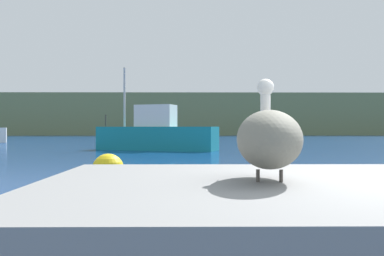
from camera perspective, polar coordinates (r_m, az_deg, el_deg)
The scene contains 5 objects.
hillside_backdrop at distance 67.94m, azimuth 1.19°, elevation 1.81°, with size 140.00×13.04×6.54m, color #6B7A51.
pier_dock at distance 3.45m, azimuth 10.75°, elevation -14.38°, with size 3.75×2.99×0.85m, color gray.
pelican at distance 3.35m, azimuth 10.74°, elevation -1.40°, with size 0.63×1.28×0.87m.
fishing_boat_teal at distance 22.74m, azimuth -4.98°, elevation -0.91°, with size 6.93×3.77×4.71m.
mooring_buoy at distance 9.14m, azimuth -11.71°, elevation -5.75°, with size 0.71×0.71×0.71m, color yellow.
Camera 1 is at (-2.09, -3.63, 1.29)m, focal length 37.97 mm.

